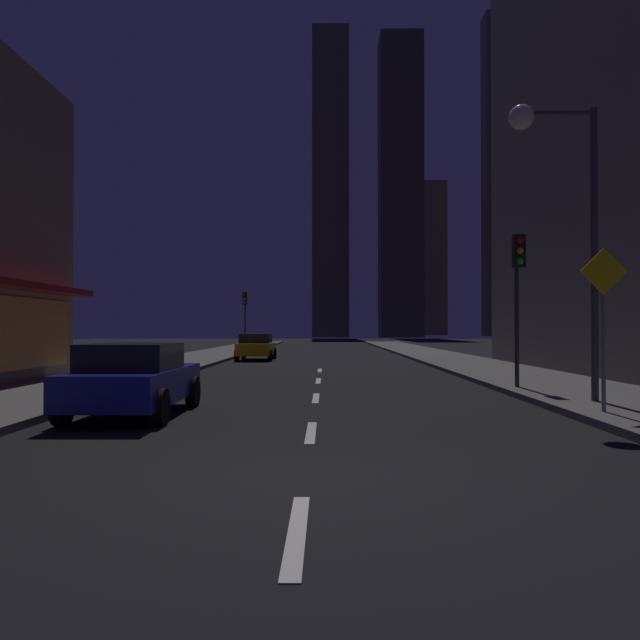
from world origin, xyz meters
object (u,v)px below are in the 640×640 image
Objects in this scene: car_parked_far at (256,347)px; street_lamp_right at (557,179)px; traffic_light_far_left at (245,308)px; car_parked_near at (134,379)px; pedestrian_crossing_sign at (604,315)px; traffic_light_near_right at (518,276)px; fire_hydrant_far_left at (169,361)px.

street_lamp_right is at bearing -66.76° from car_parked_far.
car_parked_far is 1.01× the size of traffic_light_far_left.
car_parked_near is at bearing -90.00° from car_parked_far.
traffic_light_far_left is at bearing 109.43° from street_lamp_right.
car_parked_far is 1.34× the size of pedestrian_crossing_sign.
traffic_light_near_right reaches higher than pedestrian_crossing_sign.
pedestrian_crossing_sign reaches higher than car_parked_far.
car_parked_far is (0.00, 22.31, 0.00)m from car_parked_near.
car_parked_far is 1.01× the size of traffic_light_near_right.
car_parked_far is at bearing 113.24° from street_lamp_right.
fire_hydrant_far_left is 13.89m from traffic_light_near_right.
traffic_light_near_right is at bearing -33.15° from fire_hydrant_far_left.
car_parked_near is at bearing -79.24° from fire_hydrant_far_left.
traffic_light_near_right reaches higher than car_parked_near.
pedestrian_crossing_sign is (0.22, -1.82, -3.05)m from street_lamp_right.
traffic_light_far_left is 0.64× the size of street_lamp_right.
traffic_light_far_left is at bearing 93.37° from car_parked_near.
car_parked_near is 10.51m from traffic_light_near_right.
fire_hydrant_far_left is at bearing -102.69° from car_parked_far.
traffic_light_near_right is at bearing 91.13° from pedestrian_crossing_sign.
street_lamp_right is (8.98, -20.91, 4.33)m from car_parked_far.
street_lamp_right reaches higher than traffic_light_near_right.
street_lamp_right is at bearing -70.57° from traffic_light_far_left.
car_parked_far is 10.40m from traffic_light_far_left.
car_parked_near is 10.07m from street_lamp_right.
pedestrian_crossing_sign is at bearing -83.11° from street_lamp_right.
pedestrian_crossing_sign reaches higher than car_parked_near.
car_parked_near is 12.32m from fire_hydrant_far_left.
traffic_light_far_left is (-1.90, 9.93, 2.45)m from car_parked_far.
car_parked_near is at bearing -86.63° from traffic_light_far_left.
car_parked_far is 6.48× the size of fire_hydrant_far_left.
car_parked_far is at bearing 90.00° from car_parked_near.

